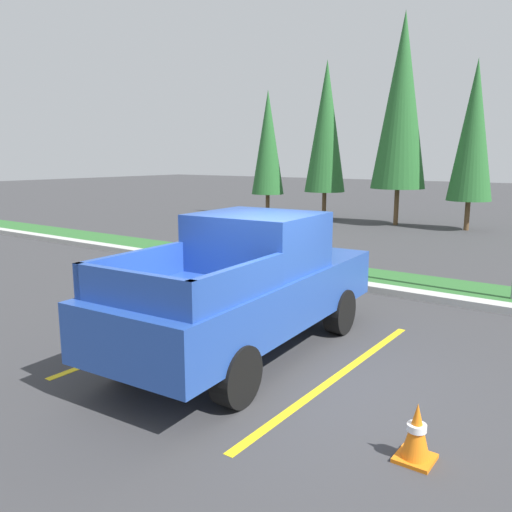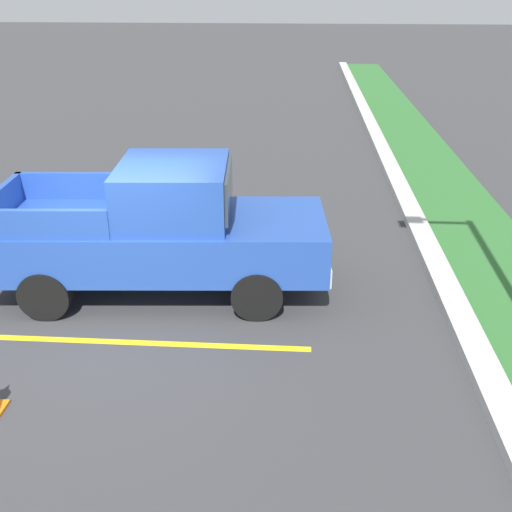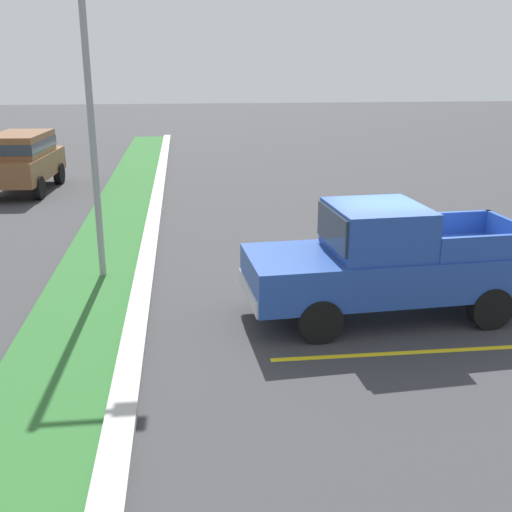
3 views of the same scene
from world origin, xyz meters
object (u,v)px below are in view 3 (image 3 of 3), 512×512
traffic_cone (402,250)px  suv_distant (22,157)px  pickup_truck_main (388,262)px  street_light (96,86)px

traffic_cone → suv_distant: bearing=48.5°
pickup_truck_main → traffic_cone: (3.09, -1.43, -0.75)m
traffic_cone → pickup_truck_main: bearing=155.2°
pickup_truck_main → suv_distant: same height
suv_distant → street_light: 10.95m
suv_distant → traffic_cone: suv_distant is taller
street_light → traffic_cone: bearing=-87.3°
pickup_truck_main → traffic_cone: 3.49m
suv_distant → traffic_cone: bearing=-131.5°
traffic_cone → street_light: bearing=92.7°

